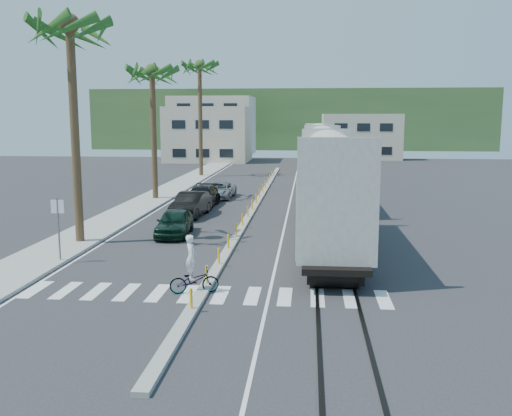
% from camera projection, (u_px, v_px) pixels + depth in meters
% --- Properties ---
extents(ground, '(140.00, 140.00, 0.00)m').
position_uv_depth(ground, '(211.00, 279.00, 23.32)').
color(ground, '#28282B').
rests_on(ground, ground).
extents(sidewalk, '(3.00, 90.00, 0.15)m').
position_uv_depth(sidewalk, '(163.00, 194.00, 48.66)').
color(sidewalk, gray).
rests_on(sidewalk, ground).
extents(rails, '(1.56, 100.00, 0.06)m').
position_uv_depth(rails, '(321.00, 192.00, 50.38)').
color(rails, black).
rests_on(rails, ground).
extents(median, '(0.45, 60.00, 0.85)m').
position_uv_depth(median, '(256.00, 204.00, 42.93)').
color(median, gray).
rests_on(median, ground).
extents(crosswalk, '(14.00, 2.20, 0.01)m').
position_uv_depth(crosswalk, '(202.00, 294.00, 21.35)').
color(crosswalk, silver).
rests_on(crosswalk, ground).
extents(lane_markings, '(9.42, 90.00, 0.01)m').
position_uv_depth(lane_markings, '(236.00, 195.00, 48.09)').
color(lane_markings, silver).
rests_on(lane_markings, ground).
extents(freight_train, '(3.00, 60.94, 5.85)m').
position_uv_depth(freight_train, '(322.00, 161.00, 47.83)').
color(freight_train, '#A29F95').
rests_on(freight_train, ground).
extents(palm_trees, '(3.50, 37.20, 13.75)m').
position_uv_depth(palm_trees, '(157.00, 62.00, 44.66)').
color(palm_trees, brown).
rests_on(palm_trees, ground).
extents(street_sign, '(0.60, 0.08, 3.00)m').
position_uv_depth(street_sign, '(58.00, 220.00, 25.64)').
color(street_sign, slate).
rests_on(street_sign, ground).
extents(buildings, '(38.00, 27.00, 10.00)m').
position_uv_depth(buildings, '(246.00, 130.00, 93.65)').
color(buildings, beige).
rests_on(buildings, ground).
extents(hillside, '(80.00, 20.00, 12.00)m').
position_uv_depth(hillside, '(291.00, 119.00, 120.68)').
color(hillside, '#385628').
rests_on(hillside, ground).
extents(car_lead, '(2.28, 4.57, 1.48)m').
position_uv_depth(car_lead, '(174.00, 222.00, 31.81)').
color(car_lead, black).
rests_on(car_lead, ground).
extents(car_second, '(2.48, 5.17, 1.62)m').
position_uv_depth(car_second, '(191.00, 204.00, 37.91)').
color(car_second, black).
rests_on(car_second, ground).
extents(car_third, '(2.34, 5.33, 1.52)m').
position_uv_depth(car_third, '(202.00, 197.00, 41.84)').
color(car_third, black).
rests_on(car_third, ground).
extents(car_rear, '(2.67, 4.84, 1.27)m').
position_uv_depth(car_rear, '(220.00, 190.00, 46.46)').
color(car_rear, '#9D9FA1').
rests_on(car_rear, ground).
extents(cyclist, '(1.67, 2.21, 2.24)m').
position_uv_depth(cyclist, '(193.00, 275.00, 21.44)').
color(cyclist, '#9EA0A5').
rests_on(cyclist, ground).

